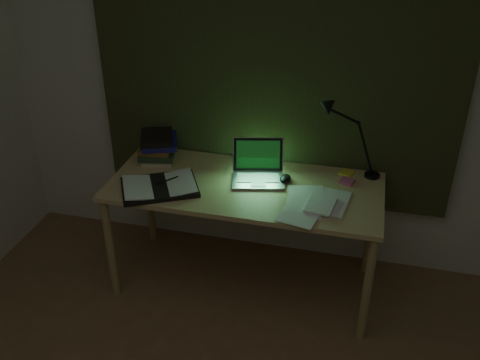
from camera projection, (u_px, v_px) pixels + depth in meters
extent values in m
cube|color=silver|center=(275.00, 75.00, 3.18)|extent=(3.50, 0.00, 2.50)
cube|color=#2C3319|center=(275.00, 44.00, 3.05)|extent=(2.20, 0.06, 2.00)
ellipsoid|color=black|center=(285.00, 179.00, 3.13)|extent=(0.07, 0.10, 0.04)
cube|color=gold|center=(347.00, 173.00, 3.21)|extent=(0.10, 0.10, 0.02)
cube|color=#D15185|center=(347.00, 181.00, 3.12)|extent=(0.10, 0.10, 0.02)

